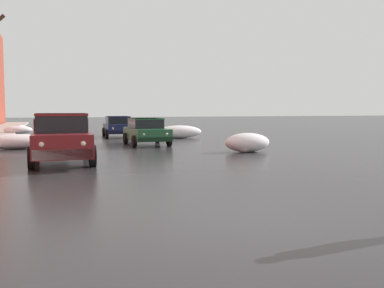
{
  "coord_description": "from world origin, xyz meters",
  "views": [
    {
      "loc": [
        -3.13,
        -6.36,
        1.9
      ],
      "look_at": [
        1.16,
        6.22,
        0.83
      ],
      "focal_mm": 40.43,
      "sensor_mm": 36.0,
      "label": 1
    }
  ],
  "objects": [
    {
      "name": "snow_bank_along_left_kerb",
      "position": [
        5.38,
        10.97,
        0.4
      ],
      "size": [
        2.1,
        1.24,
        0.85
      ],
      "color": "white",
      "rests_on": "ground"
    },
    {
      "name": "sedan_darkblue_parked_kerbside_mid",
      "position": [
        1.62,
        23.27,
        0.75
      ],
      "size": [
        2.05,
        3.93,
        1.42
      ],
      "color": "navy",
      "rests_on": "ground"
    },
    {
      "name": "snow_bank_near_corner_right",
      "position": [
        5.13,
        20.67,
        0.4
      ],
      "size": [
        3.08,
        1.0,
        0.84
      ],
      "color": "white",
      "rests_on": "ground"
    },
    {
      "name": "ground_plane",
      "position": [
        0.0,
        0.0,
        0.0
      ],
      "size": [
        200.0,
        200.0,
        0.0
      ],
      "primitive_type": "plane",
      "color": "#2B2B2D"
    },
    {
      "name": "snow_bank_mid_block_left",
      "position": [
        -4.46,
        15.88,
        0.35
      ],
      "size": [
        3.16,
        1.22,
        0.72
      ],
      "color": "white",
      "rests_on": "ground"
    },
    {
      "name": "pickup_truck_maroon_approaching_near_lane",
      "position": [
        -2.57,
        9.64,
        0.88
      ],
      "size": [
        2.21,
        5.46,
        1.76
      ],
      "color": "maroon",
      "rests_on": "ground"
    },
    {
      "name": "snow_bank_near_corner_left",
      "position": [
        -5.05,
        29.33,
        0.33
      ],
      "size": [
        2.08,
        0.97,
        0.71
      ],
      "color": "white",
      "rests_on": "ground"
    },
    {
      "name": "sedan_green_parked_kerbside_close",
      "position": [
        1.98,
        16.19,
        0.75
      ],
      "size": [
        2.02,
        3.94,
        1.42
      ],
      "color": "#1E5633",
      "rests_on": "ground"
    }
  ]
}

